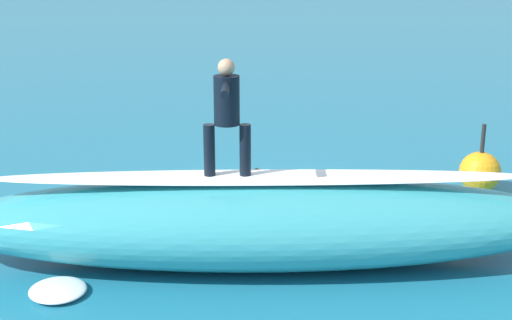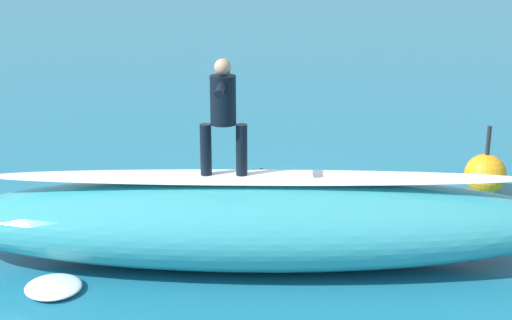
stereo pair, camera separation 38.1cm
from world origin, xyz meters
name	(u,v)px [view 2 (the right image)]	position (x,y,z in m)	size (l,w,h in m)	color
ground_plane	(266,211)	(0.00, 0.00, 0.00)	(120.00, 120.00, 0.00)	teal
wave_crest	(256,222)	(0.65, 2.03, 0.64)	(9.13, 2.05, 1.28)	teal
wave_foam_lip	(256,177)	(0.65, 2.03, 1.32)	(7.76, 0.72, 0.08)	white
surfboard_riding	(224,178)	(1.09, 1.92, 1.31)	(1.85, 0.53, 0.06)	#33B2D1
surfer_riding	(223,109)	(1.09, 1.92, 2.32)	(0.65, 1.56, 1.68)	black
surfboard_paddling	(280,193)	(-0.45, -0.74, 0.05)	(1.98, 0.57, 0.10)	silver
surfer_paddling	(277,182)	(-0.42, -0.87, 0.23)	(0.57, 1.68, 0.30)	black
buoy_marker	(485,174)	(-4.22, 0.00, 0.39)	(0.77, 0.77, 1.32)	orange
foam_patch_near	(357,224)	(-1.27, 1.08, 0.06)	(1.06, 1.03, 0.13)	white
foam_patch_mid	(388,186)	(-2.54, -0.60, 0.07)	(0.64, 0.43, 0.15)	white
foam_patch_far	(54,287)	(3.52, 2.30, 0.06)	(0.82, 0.76, 0.12)	white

